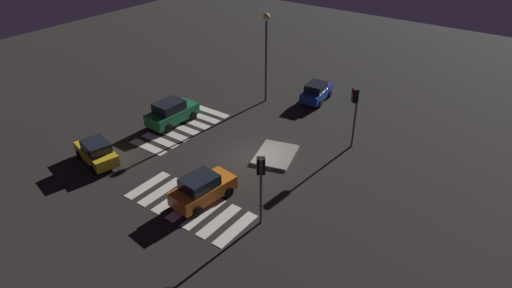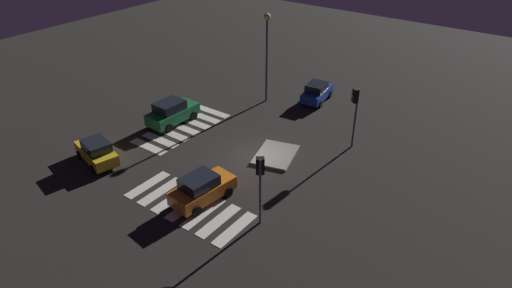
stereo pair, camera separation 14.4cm
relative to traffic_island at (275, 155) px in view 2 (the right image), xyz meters
The scene contains 11 objects.
ground_plane 1.33m from the traffic_island, 50.06° to the right, with size 80.00×80.00×0.00m, color black.
traffic_island is the anchor object (origin of this frame).
car_blue 9.80m from the traffic_island, 166.85° to the right, with size 3.86×2.11×1.62m.
car_green 9.22m from the traffic_island, 85.92° to the right, with size 4.27×2.07×1.84m.
car_orange 6.67m from the traffic_island, ahead, with size 4.12×2.25×1.73m.
car_yellow 11.91m from the traffic_island, 50.27° to the right, with size 2.38×3.92×1.61m.
traffic_light_north 7.50m from the traffic_island, 26.99° to the left, with size 0.53×0.54×4.10m.
traffic_light_west 6.34m from the traffic_island, 139.39° to the left, with size 0.53×0.54×4.43m.
street_lamp 10.27m from the traffic_island, 140.76° to the right, with size 0.56×0.56×7.42m.
crosswalk_near 7.99m from the traffic_island, 83.87° to the right, with size 7.60×3.20×0.02m.
crosswalk_side 7.54m from the traffic_island, ahead, with size 3.20×7.60×0.02m.
Camera 2 is at (20.77, 15.27, 16.14)m, focal length 31.34 mm.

